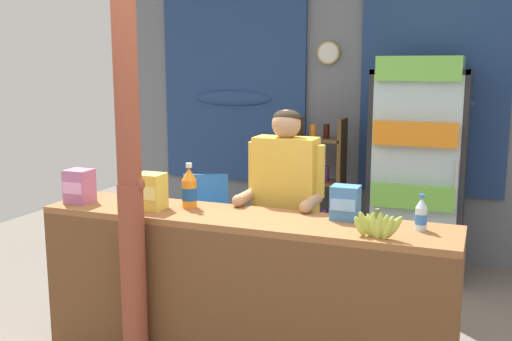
% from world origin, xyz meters
% --- Properties ---
extents(ground_plane, '(7.92, 7.92, 0.00)m').
position_xyz_m(ground_plane, '(0.00, 1.22, 0.00)').
color(ground_plane, slate).
extents(back_wall_curtained, '(4.63, 0.22, 2.58)m').
position_xyz_m(back_wall_curtained, '(-0.02, 3.09, 1.34)').
color(back_wall_curtained, slate).
rests_on(back_wall_curtained, ground).
extents(stall_counter, '(2.52, 0.50, 0.98)m').
position_xyz_m(stall_counter, '(0.07, 0.38, 0.59)').
color(stall_counter, '#935B33').
rests_on(stall_counter, ground).
extents(timber_post, '(0.17, 0.15, 2.41)m').
position_xyz_m(timber_post, '(-0.48, 0.15, 1.15)').
color(timber_post, brown).
rests_on(timber_post, ground).
extents(drink_fridge, '(0.80, 0.71, 1.94)m').
position_xyz_m(drink_fridge, '(0.86, 2.59, 1.07)').
color(drink_fridge, '#232328').
rests_on(drink_fridge, ground).
extents(bottle_shelf_rack, '(0.48, 0.28, 1.37)m').
position_xyz_m(bottle_shelf_rack, '(-0.08, 2.77, 0.72)').
color(bottle_shelf_rack, brown).
rests_on(bottle_shelf_rack, ground).
extents(plastic_lawn_chair, '(0.58, 0.58, 0.86)m').
position_xyz_m(plastic_lawn_chair, '(-0.97, 2.11, 0.49)').
color(plastic_lawn_chair, '#3884D6').
rests_on(plastic_lawn_chair, ground).
extents(shopkeeper, '(0.52, 0.42, 1.59)m').
position_xyz_m(shopkeeper, '(0.19, 0.95, 1.00)').
color(shopkeeper, '#28282D').
rests_on(shopkeeper, ground).
extents(soda_bottle_orange_soda, '(0.10, 0.10, 0.28)m').
position_xyz_m(soda_bottle_orange_soda, '(-0.31, 0.55, 1.10)').
color(soda_bottle_orange_soda, orange).
rests_on(soda_bottle_orange_soda, stall_counter).
extents(soda_bottle_water, '(0.07, 0.07, 0.20)m').
position_xyz_m(soda_bottle_water, '(1.10, 0.55, 1.07)').
color(soda_bottle_water, silver).
rests_on(soda_bottle_water, stall_counter).
extents(snack_box_biscuit, '(0.16, 0.13, 0.20)m').
position_xyz_m(snack_box_biscuit, '(0.66, 0.62, 1.08)').
color(snack_box_biscuit, '#3D75B7').
rests_on(snack_box_biscuit, stall_counter).
extents(snack_box_wafer, '(0.16, 0.15, 0.22)m').
position_xyz_m(snack_box_wafer, '(-1.05, 0.41, 1.09)').
color(snack_box_wafer, '#B76699').
rests_on(snack_box_wafer, stall_counter).
extents(snack_box_instant_noodle, '(0.17, 0.15, 0.22)m').
position_xyz_m(snack_box_instant_noodle, '(-0.52, 0.43, 1.10)').
color(snack_box_instant_noodle, '#EAD14C').
rests_on(snack_box_instant_noodle, stall_counter).
extents(banana_bunch, '(0.28, 0.06, 0.16)m').
position_xyz_m(banana_bunch, '(0.90, 0.32, 1.05)').
color(banana_bunch, '#B7C647').
rests_on(banana_bunch, stall_counter).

